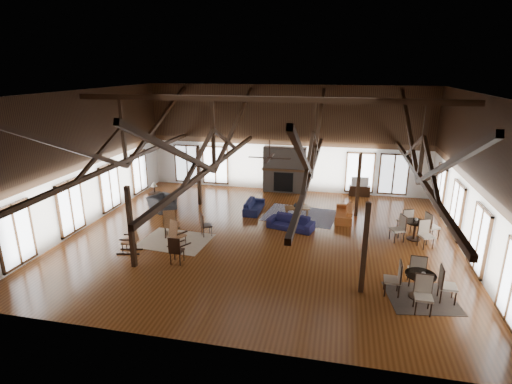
% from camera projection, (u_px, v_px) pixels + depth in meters
% --- Properties ---
extents(floor, '(16.00, 16.00, 0.00)m').
position_uv_depth(floor, '(261.00, 237.00, 16.99)').
color(floor, brown).
rests_on(floor, ground).
extents(ceiling, '(16.00, 14.00, 0.02)m').
position_uv_depth(ceiling, '(262.00, 93.00, 15.18)').
color(ceiling, black).
rests_on(ceiling, wall_back).
extents(wall_back, '(16.00, 0.02, 6.00)m').
position_uv_depth(wall_back, '(286.00, 139.00, 22.61)').
color(wall_back, white).
rests_on(wall_back, floor).
extents(wall_front, '(16.00, 0.02, 6.00)m').
position_uv_depth(wall_front, '(204.00, 239.00, 9.56)').
color(wall_front, white).
rests_on(wall_front, floor).
extents(wall_left, '(0.02, 14.00, 6.00)m').
position_uv_depth(wall_left, '(85.00, 160.00, 17.69)').
color(wall_left, white).
rests_on(wall_left, floor).
extents(wall_right, '(0.02, 14.00, 6.00)m').
position_uv_depth(wall_right, '(477.00, 180.00, 14.48)').
color(wall_right, white).
rests_on(wall_right, floor).
extents(roof_truss, '(15.60, 14.07, 3.14)m').
position_uv_depth(roof_truss, '(262.00, 144.00, 15.77)').
color(roof_truss, black).
rests_on(roof_truss, wall_back).
extents(post_grid, '(8.16, 7.16, 3.05)m').
position_uv_depth(post_grid, '(261.00, 203.00, 16.53)').
color(post_grid, black).
rests_on(post_grid, floor).
extents(fireplace, '(2.50, 0.69, 2.60)m').
position_uv_depth(fireplace, '(284.00, 170.00, 22.82)').
color(fireplace, '#63574C').
rests_on(fireplace, floor).
extents(ceiling_fan, '(1.60, 1.60, 0.75)m').
position_uv_depth(ceiling_fan, '(269.00, 157.00, 14.83)').
color(ceiling_fan, black).
rests_on(ceiling_fan, roof_truss).
extents(sofa_navy_front, '(2.18, 1.29, 0.60)m').
position_uv_depth(sofa_navy_front, '(291.00, 223.00, 17.78)').
color(sofa_navy_front, '#17163D').
rests_on(sofa_navy_front, floor).
extents(sofa_navy_left, '(1.90, 0.75, 0.55)m').
position_uv_depth(sofa_navy_left, '(254.00, 206.00, 19.96)').
color(sofa_navy_left, '#161A3D').
rests_on(sofa_navy_left, floor).
extents(sofa_orange, '(2.02, 0.83, 0.58)m').
position_uv_depth(sofa_orange, '(344.00, 213.00, 18.95)').
color(sofa_orange, '#9E4E1E').
rests_on(sofa_orange, floor).
extents(coffee_table, '(1.28, 0.84, 0.45)m').
position_uv_depth(coffee_table, '(297.00, 208.00, 19.27)').
color(coffee_table, brown).
rests_on(coffee_table, floor).
extents(vase, '(0.25, 0.25, 0.21)m').
position_uv_depth(vase, '(295.00, 205.00, 19.29)').
color(vase, '#B2B2B2').
rests_on(vase, coffee_table).
extents(armchair, '(1.48, 1.40, 0.76)m').
position_uv_depth(armchair, '(162.00, 203.00, 20.06)').
color(armchair, '#2A2A2C').
rests_on(armchair, floor).
extents(side_table_lamp, '(0.48, 0.48, 1.23)m').
position_uv_depth(side_table_lamp, '(155.00, 195.00, 20.99)').
color(side_table_lamp, black).
rests_on(side_table_lamp, floor).
extents(rocking_chair_a, '(0.79, 1.01, 1.15)m').
position_uv_depth(rocking_chair_a, '(170.00, 223.00, 17.06)').
color(rocking_chair_a, '#915D37').
rests_on(rocking_chair_a, floor).
extents(rocking_chair_b, '(0.85, 1.00, 1.14)m').
position_uv_depth(rocking_chair_b, '(176.00, 234.00, 15.99)').
color(rocking_chair_b, '#915D37').
rests_on(rocking_chair_b, floor).
extents(rocking_chair_c, '(0.98, 0.63, 1.17)m').
position_uv_depth(rocking_chair_c, '(131.00, 239.00, 15.47)').
color(rocking_chair_c, '#915D37').
rests_on(rocking_chair_c, floor).
extents(side_chair_a, '(0.59, 0.59, 1.01)m').
position_uv_depth(side_chair_a, '(204.00, 223.00, 16.96)').
color(side_chair_a, black).
rests_on(side_chair_a, floor).
extents(side_chair_b, '(0.45, 0.45, 1.07)m').
position_uv_depth(side_chair_b, '(176.00, 249.00, 14.51)').
color(side_chair_b, black).
rests_on(side_chair_b, floor).
extents(cafe_table_near, '(2.17, 2.17, 1.13)m').
position_uv_depth(cafe_table_near, '(420.00, 281.00, 12.42)').
color(cafe_table_near, black).
rests_on(cafe_table_near, floor).
extents(cafe_table_far, '(2.15, 2.15, 1.11)m').
position_uv_depth(cafe_table_far, '(415.00, 227.00, 16.63)').
color(cafe_table_far, black).
rests_on(cafe_table_far, floor).
extents(cup_near, '(0.15, 0.15, 0.10)m').
position_uv_depth(cup_near, '(423.00, 274.00, 12.26)').
color(cup_near, '#B2B2B2').
rests_on(cup_near, cafe_table_near).
extents(cup_far, '(0.17, 0.17, 0.11)m').
position_uv_depth(cup_far, '(416.00, 220.00, 16.62)').
color(cup_far, '#B2B2B2').
rests_on(cup_far, cafe_table_far).
extents(tv_console, '(1.14, 0.43, 0.57)m').
position_uv_depth(tv_console, '(359.00, 191.00, 22.34)').
color(tv_console, black).
rests_on(tv_console, floor).
extents(television, '(0.93, 0.18, 0.53)m').
position_uv_depth(television, '(360.00, 181.00, 22.18)').
color(television, '#B2B2B2').
rests_on(television, tv_console).
extents(rug_tan, '(2.91, 2.37, 0.01)m').
position_uv_depth(rug_tan, '(175.00, 241.00, 16.63)').
color(rug_tan, tan).
rests_on(rug_tan, floor).
extents(rug_navy, '(3.68, 2.95, 0.01)m').
position_uv_depth(rug_navy, '(300.00, 215.00, 19.49)').
color(rug_navy, '#181944').
rests_on(rug_navy, floor).
extents(rug_dark, '(2.32, 2.17, 0.01)m').
position_uv_depth(rug_dark, '(421.00, 298.00, 12.54)').
color(rug_dark, '#2A231C').
rests_on(rug_dark, floor).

